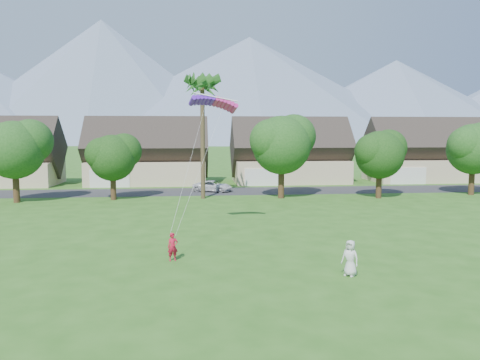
{
  "coord_description": "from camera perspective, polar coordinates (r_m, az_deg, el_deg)",
  "views": [
    {
      "loc": [
        -2.83,
        -19.11,
        6.84
      ],
      "look_at": [
        0.0,
        10.0,
        3.8
      ],
      "focal_mm": 35.0,
      "sensor_mm": 36.0,
      "label": 1
    }
  ],
  "objects": [
    {
      "name": "street",
      "position": [
        53.62,
        -2.48,
        -1.39
      ],
      "size": [
        90.0,
        7.0,
        0.01
      ],
      "primitive_type": "cube",
      "color": "#2D2D30",
      "rests_on": "ground"
    },
    {
      "name": "ground",
      "position": [
        20.49,
        2.78,
        -13.57
      ],
      "size": [
        500.0,
        500.0,
        0.0
      ],
      "primitive_type": "plane",
      "color": "#2D6019",
      "rests_on": "ground"
    },
    {
      "name": "kite_flyer",
      "position": [
        25.27,
        -8.2,
        -8.07
      ],
      "size": [
        0.62,
        0.49,
        1.51
      ],
      "primitive_type": "imported",
      "rotation": [
        0.0,
        0.0,
        0.25
      ],
      "color": "red",
      "rests_on": "ground"
    },
    {
      "name": "mountain_ridge",
      "position": [
        280.3,
        -2.88,
        10.48
      ],
      "size": [
        540.0,
        240.0,
        70.0
      ],
      "color": "slate",
      "rests_on": "ground"
    },
    {
      "name": "fan_palm",
      "position": [
        47.87,
        -4.63,
        11.86
      ],
      "size": [
        3.0,
        3.0,
        13.8
      ],
      "color": "#4C3D26",
      "rests_on": "ground"
    },
    {
      "name": "parafoil_kite",
      "position": [
        31.24,
        -3.22,
        9.58
      ],
      "size": [
        3.22,
        1.24,
        0.5
      ],
      "rotation": [
        0.0,
        0.0,
        0.17
      ],
      "color": "#5F1BCE",
      "rests_on": "ground"
    },
    {
      "name": "watcher",
      "position": [
        23.07,
        13.28,
        -9.25
      ],
      "size": [
        0.98,
        0.98,
        1.72
      ],
      "primitive_type": "imported",
      "rotation": [
        0.0,
        0.0,
        -0.78
      ],
      "color": "silver",
      "rests_on": "ground"
    },
    {
      "name": "parked_car",
      "position": [
        53.51,
        -3.34,
        -0.75
      ],
      "size": [
        4.93,
        3.69,
        1.24
      ],
      "primitive_type": "imported",
      "rotation": [
        0.0,
        0.0,
        1.16
      ],
      "color": "silver",
      "rests_on": "ground"
    },
    {
      "name": "houses_row",
      "position": [
        62.28,
        -2.49,
        2.8
      ],
      "size": [
        72.75,
        8.19,
        8.86
      ],
      "color": "beige",
      "rests_on": "ground"
    },
    {
      "name": "tree_row",
      "position": [
        47.09,
        -3.5,
        3.55
      ],
      "size": [
        62.27,
        6.67,
        8.45
      ],
      "color": "#47301C",
      "rests_on": "ground"
    }
  ]
}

